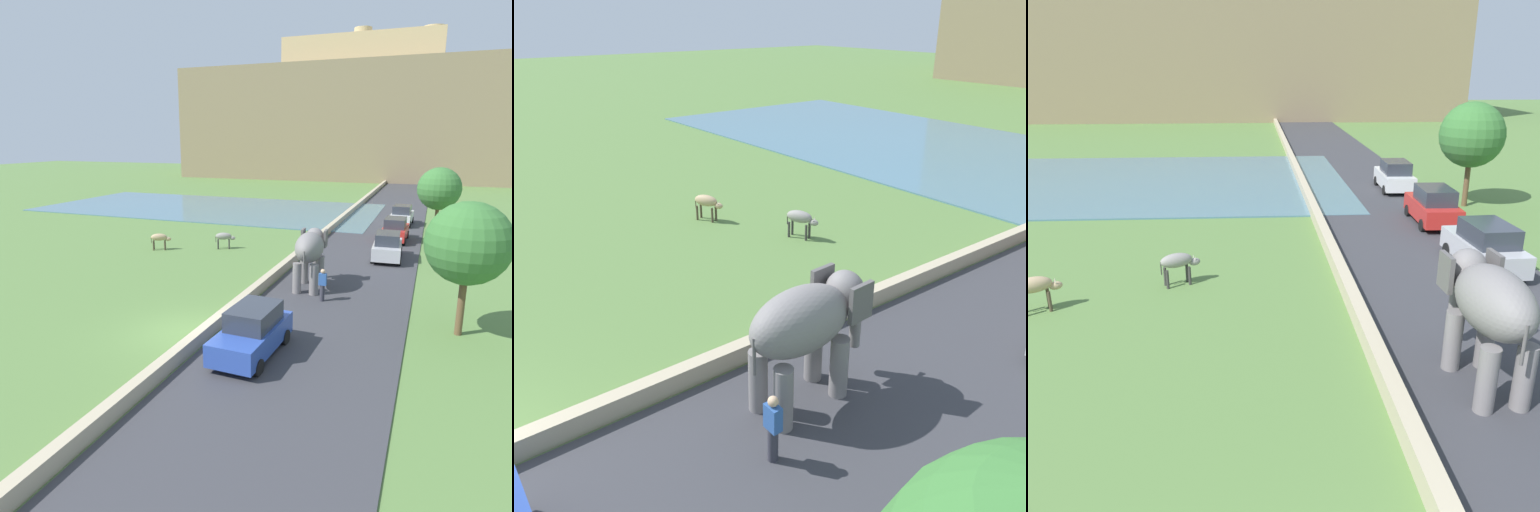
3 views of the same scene
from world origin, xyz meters
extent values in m
cube|color=#38383D|center=(5.00, 20.00, 0.03)|extent=(7.00, 120.00, 0.06)
cube|color=tan|center=(1.20, 18.00, 0.27)|extent=(0.40, 110.00, 0.54)
cube|color=slate|center=(-14.00, 31.15, 0.04)|extent=(36.00, 18.00, 0.08)
cube|color=#897556|center=(-6.00, 80.68, 10.10)|extent=(64.00, 28.00, 20.20)
ellipsoid|color=slate|center=(3.42, 7.07, 2.24)|extent=(1.56, 2.78, 1.50)
cylinder|color=slate|center=(2.95, 7.93, 0.80)|extent=(0.44, 0.44, 1.60)
cylinder|color=slate|center=(3.79, 7.98, 0.80)|extent=(0.44, 0.44, 1.60)
cylinder|color=slate|center=(3.06, 6.17, 0.80)|extent=(0.44, 0.44, 1.60)
cylinder|color=slate|center=(3.90, 6.22, 0.80)|extent=(0.44, 0.44, 1.60)
ellipsoid|color=slate|center=(3.34, 8.49, 2.42)|extent=(1.05, 0.96, 1.10)
cube|color=#575454|center=(2.75, 8.32, 2.46)|extent=(0.16, 0.71, 0.90)
cube|color=#575454|center=(3.95, 8.39, 2.46)|extent=(0.16, 0.71, 0.90)
cylinder|color=slate|center=(3.31, 8.96, 1.54)|extent=(0.28, 0.28, 1.50)
cone|color=silver|center=(3.10, 8.88, 1.99)|extent=(0.15, 0.56, 0.17)
cone|color=silver|center=(3.54, 8.91, 1.99)|extent=(0.15, 0.56, 0.17)
cylinder|color=#575454|center=(3.50, 5.75, 1.89)|extent=(0.08, 0.08, 0.90)
cube|color=red|center=(6.58, 20.60, 0.70)|extent=(1.80, 4.04, 0.80)
cube|color=#2D333D|center=(6.57, 20.40, 1.45)|extent=(1.50, 2.24, 0.70)
cylinder|color=black|center=(5.80, 21.92, 0.30)|extent=(0.20, 0.60, 0.60)
cylinder|color=black|center=(7.42, 21.88, 0.30)|extent=(0.20, 0.60, 0.60)
cylinder|color=black|center=(5.73, 19.32, 0.30)|extent=(0.20, 0.60, 0.60)
cylinder|color=black|center=(7.35, 19.28, 0.30)|extent=(0.20, 0.60, 0.60)
cube|color=white|center=(6.58, 27.71, 0.70)|extent=(1.84, 4.06, 0.80)
cube|color=#2D333D|center=(6.57, 27.51, 1.45)|extent=(1.52, 2.25, 0.70)
cylinder|color=black|center=(5.81, 29.04, 0.30)|extent=(0.20, 0.61, 0.60)
cylinder|color=black|center=(7.43, 28.98, 0.30)|extent=(0.20, 0.61, 0.60)
cylinder|color=black|center=(5.72, 26.44, 0.30)|extent=(0.20, 0.61, 0.60)
cylinder|color=black|center=(7.34, 26.38, 0.30)|extent=(0.20, 0.61, 0.60)
cube|color=#B7B7BC|center=(6.58, 14.70, 0.70)|extent=(1.89, 4.08, 0.80)
cube|color=#2D333D|center=(6.58, 14.50, 1.45)|extent=(1.55, 2.27, 0.70)
cylinder|color=black|center=(5.71, 15.96, 0.30)|extent=(0.21, 0.61, 0.60)
cylinder|color=black|center=(7.32, 16.04, 0.30)|extent=(0.21, 0.61, 0.60)
cylinder|color=black|center=(5.83, 13.37, 0.30)|extent=(0.21, 0.61, 0.60)
cylinder|color=black|center=(7.44, 13.44, 0.30)|extent=(0.21, 0.61, 0.60)
ellipsoid|color=tan|center=(-8.50, 11.90, 0.90)|extent=(1.18, 0.88, 0.50)
cylinder|color=#493D2C|center=(-8.23, 12.21, 0.33)|extent=(0.10, 0.10, 0.65)
cylinder|color=#493D2C|center=(-8.09, 11.93, 0.33)|extent=(0.10, 0.10, 0.65)
ellipsoid|color=tan|center=(-7.94, 12.18, 0.75)|extent=(0.47, 0.39, 0.26)
cone|color=beige|center=(-7.98, 12.26, 0.92)|extent=(0.04, 0.04, 0.12)
cone|color=beige|center=(-7.90, 12.10, 0.92)|extent=(0.04, 0.04, 0.12)
ellipsoid|color=gray|center=(-4.46, 13.80, 0.90)|extent=(1.18, 0.84, 0.50)
cylinder|color=#373533|center=(-4.17, 14.09, 0.33)|extent=(0.10, 0.10, 0.65)
cylinder|color=#373533|center=(-4.05, 13.81, 0.33)|extent=(0.10, 0.10, 0.65)
cylinder|color=#373533|center=(-4.88, 13.78, 0.33)|extent=(0.10, 0.10, 0.65)
cylinder|color=#373533|center=(-4.75, 13.50, 0.33)|extent=(0.10, 0.10, 0.65)
ellipsoid|color=gray|center=(-3.88, 14.05, 0.75)|extent=(0.46, 0.38, 0.26)
cone|color=beige|center=(-3.92, 14.13, 0.92)|extent=(0.04, 0.04, 0.12)
cone|color=beige|center=(-3.85, 13.97, 0.92)|extent=(0.04, 0.04, 0.12)
cylinder|color=#373533|center=(-4.96, 13.58, 0.70)|extent=(0.04, 0.04, 0.45)
cylinder|color=brown|center=(9.41, 23.86, 1.29)|extent=(0.28, 0.28, 2.57)
sphere|color=#387033|center=(9.41, 23.86, 3.73)|extent=(3.31, 3.31, 3.31)
camera|label=1|loc=(9.02, -15.16, 7.59)|focal=32.65mm
camera|label=2|loc=(11.22, 0.22, 8.38)|focal=38.50mm
camera|label=3|loc=(-1.84, -3.41, 7.18)|focal=37.71mm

